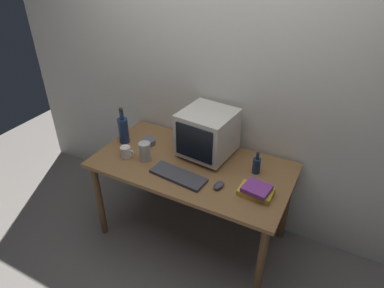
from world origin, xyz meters
TOP-DOWN VIEW (x-y plane):
  - ground_plane at (0.00, 0.00)m, footprint 6.00×6.00m
  - back_wall at (0.00, 0.45)m, footprint 4.00×0.08m
  - desk at (0.00, 0.00)m, footprint 1.51×0.79m
  - crt_monitor at (0.04, 0.18)m, footprint 0.42×0.42m
  - keyboard at (-0.01, -0.19)m, footprint 0.43×0.19m
  - computer_mouse at (0.29, -0.16)m, footprint 0.07×0.11m
  - bottle_tall at (-0.65, 0.02)m, footprint 0.08×0.08m
  - bottle_short at (0.46, 0.12)m, footprint 0.06×0.06m
  - book_stack at (0.54, -0.11)m, footprint 0.23×0.17m
  - mug at (-0.50, -0.15)m, footprint 0.12×0.08m
  - cd_spindle at (-0.46, 0.08)m, footprint 0.12×0.12m
  - metal_canister at (-0.35, -0.12)m, footprint 0.09×0.09m

SIDE VIEW (x-z plane):
  - ground_plane at x=0.00m, z-range 0.00..0.00m
  - desk at x=0.00m, z-range 0.28..1.03m
  - keyboard at x=-0.01m, z-range 0.75..0.77m
  - computer_mouse at x=0.29m, z-range 0.75..0.79m
  - cd_spindle at x=-0.46m, z-range 0.75..0.80m
  - book_stack at x=0.54m, z-range 0.75..0.82m
  - mug at x=-0.50m, z-range 0.75..0.84m
  - bottle_short at x=0.46m, z-range 0.73..0.91m
  - metal_canister at x=-0.35m, z-range 0.75..0.90m
  - bottle_tall at x=-0.65m, z-range 0.71..1.03m
  - crt_monitor at x=0.04m, z-range 0.76..1.13m
  - back_wall at x=0.00m, z-range 0.00..2.50m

